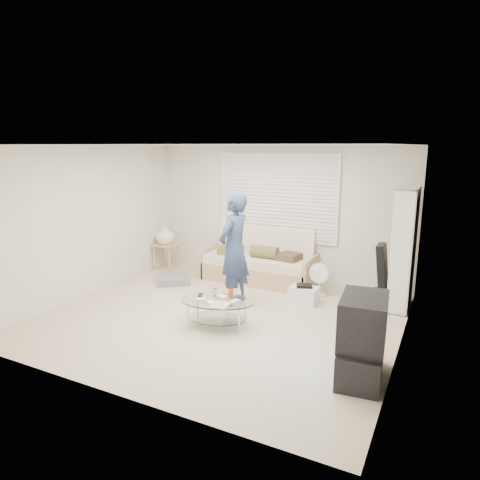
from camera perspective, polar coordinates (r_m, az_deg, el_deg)
The scene contains 13 objects.
ground at distance 6.46m, azimuth -2.69°, elevation -10.21°, with size 5.00×5.00×0.00m, color #C4B198.
room_shell at distance 6.44m, azimuth -0.75°, elevation 4.80°, with size 5.02×4.52×2.51m.
window_blinds at distance 8.00m, azimuth 4.95°, elevation 5.69°, with size 2.32×0.08×1.62m.
futon_sofa at distance 8.02m, azimuth 2.59°, elevation -3.12°, with size 2.09×0.84×1.02m.
grey_floor_pillow at distance 8.07m, azimuth -8.81°, elevation -5.16°, with size 0.57×0.57×0.13m, color slate.
side_table at distance 8.80m, azimuth -9.93°, elevation 0.47°, with size 0.47×0.38×0.93m.
bookshelf at distance 7.01m, azimuth 20.94°, elevation -1.09°, with size 0.30×0.80×1.89m.
guitar_case at distance 7.08m, azimuth 18.39°, elevation -5.02°, with size 0.35×0.36×0.99m.
floor_fan at distance 7.35m, azimuth 10.56°, elevation -4.80°, with size 0.35×0.23×0.57m.
storage_bin at distance 7.03m, azimuth 8.53°, elevation -7.19°, with size 0.46×0.34×0.31m.
tv_unit at distance 4.91m, azimuth 15.94°, elevation -12.55°, with size 0.54×0.89×0.93m.
coffee_table at distance 6.04m, azimuth -3.03°, elevation -8.67°, with size 1.16×0.89×0.51m.
standing_person at distance 6.70m, azimuth -0.81°, elevation -1.23°, with size 0.66×0.43×1.81m, color navy.
Camera 1 is at (2.93, -5.19, 2.49)m, focal length 32.00 mm.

